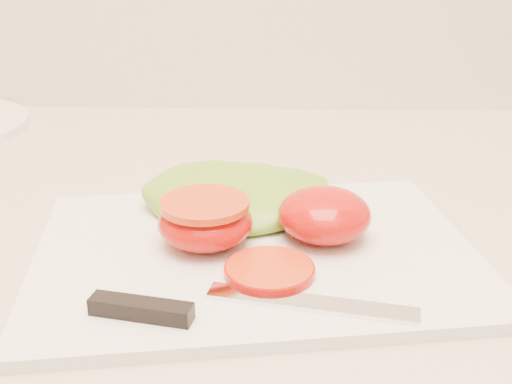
{
  "coord_description": "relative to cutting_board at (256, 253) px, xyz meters",
  "views": [
    {
      "loc": [
        -0.22,
        1.08,
        1.18
      ],
      "look_at": [
        -0.24,
        1.55,
        0.99
      ],
      "focal_mm": 45.0,
      "sensor_mm": 36.0,
      "label": 1
    }
  ],
  "objects": [
    {
      "name": "cutting_board",
      "position": [
        0.0,
        0.0,
        0.0
      ],
      "size": [
        0.39,
        0.31,
        0.01
      ],
      "primitive_type": "cube",
      "rotation": [
        0.0,
        0.0,
        0.16
      ],
      "color": "white",
      "rests_on": "counter"
    },
    {
      "name": "tomato_half_dome",
      "position": [
        0.06,
        0.02,
        0.03
      ],
      "size": [
        0.08,
        0.08,
        0.04
      ],
      "primitive_type": "ellipsoid",
      "color": "red",
      "rests_on": "cutting_board"
    },
    {
      "name": "tomato_half_cut",
      "position": [
        -0.04,
        0.01,
        0.03
      ],
      "size": [
        0.08,
        0.08,
        0.04
      ],
      "color": "red",
      "rests_on": "cutting_board"
    },
    {
      "name": "tomato_slice_0",
      "position": [
        0.01,
        -0.04,
        0.01
      ],
      "size": [
        0.07,
        0.07,
        0.01
      ],
      "primitive_type": "cylinder",
      "color": "#CB4317",
      "rests_on": "cutting_board"
    },
    {
      "name": "tomato_slice_1",
      "position": [
        0.01,
        -0.04,
        0.01
      ],
      "size": [
        0.06,
        0.06,
        0.01
      ],
      "primitive_type": "cylinder",
      "color": "#CB4317",
      "rests_on": "cutting_board"
    },
    {
      "name": "lettuce_leaf_0",
      "position": [
        -0.03,
        0.07,
        0.02
      ],
      "size": [
        0.18,
        0.14,
        0.03
      ],
      "primitive_type": "ellipsoid",
      "rotation": [
        0.0,
        0.0,
        -0.19
      ],
      "color": "#7DA82C",
      "rests_on": "cutting_board"
    },
    {
      "name": "lettuce_leaf_1",
      "position": [
        0.02,
        0.08,
        0.02
      ],
      "size": [
        0.14,
        0.13,
        0.03
      ],
      "primitive_type": "ellipsoid",
      "rotation": [
        0.0,
        0.0,
        0.51
      ],
      "color": "#7DA82C",
      "rests_on": "cutting_board"
    },
    {
      "name": "knife",
      "position": [
        -0.03,
        -0.09,
        0.01
      ],
      "size": [
        0.22,
        0.06,
        0.01
      ],
      "rotation": [
        0.0,
        0.0,
        -0.2
      ],
      "color": "silver",
      "rests_on": "cutting_board"
    }
  ]
}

